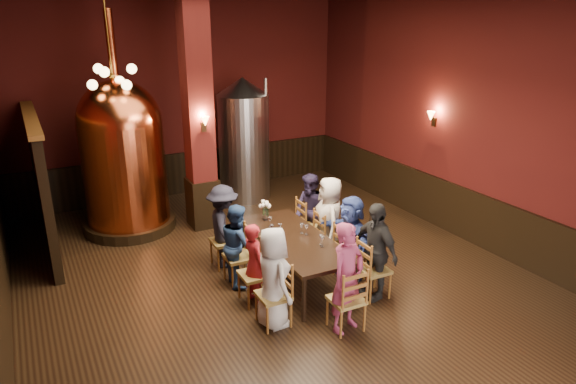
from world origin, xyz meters
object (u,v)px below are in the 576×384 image
dining_table (295,241)px  steel_vessel (244,139)px  rose_vase (266,207)px  person_1 (254,264)px  person_0 (273,278)px  copper_kettle (123,155)px  person_2 (238,244)px

dining_table → steel_vessel: 4.21m
rose_vase → person_1: bearing=-122.6°
person_1 → steel_vessel: steel_vessel is taller
dining_table → person_0: 1.31m
person_0 → copper_kettle: copper_kettle is taller
person_1 → steel_vessel: size_ratio=0.45×
person_0 → person_1: person_0 is taller
person_1 → person_2: (0.02, 0.66, 0.04)m
person_0 → steel_vessel: bearing=-19.3°
person_2 → copper_kettle: bearing=29.0°
person_1 → dining_table: bearing=-74.6°
person_1 → steel_vessel: (1.74, 4.37, 0.77)m
dining_table → person_2: person_2 is taller
person_1 → copper_kettle: (-1.07, 3.76, 0.91)m
dining_table → person_2: (-0.84, 0.35, -0.01)m
dining_table → person_1: (-0.86, -0.31, -0.05)m
steel_vessel → person_0: bearing=-109.3°
person_2 → person_0: bearing=-171.7°
rose_vase → dining_table: bearing=-85.1°
person_2 → rose_vase: (0.76, 0.56, 0.31)m
dining_table → person_1: person_1 is taller
steel_vessel → copper_kettle: bearing=-167.8°
person_1 → person_2: person_2 is taller
dining_table → copper_kettle: bearing=120.7°
person_1 → person_0: bearing=174.2°
rose_vase → person_2: bearing=-143.7°
copper_kettle → person_0: bearing=-76.6°
person_2 → steel_vessel: (1.73, 3.71, 0.74)m
copper_kettle → person_2: bearing=-70.6°
person_0 → copper_kettle: bearing=13.5°
person_0 → steel_vessel: (1.76, 5.04, 0.68)m
person_0 → person_2: (0.03, 1.33, -0.06)m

